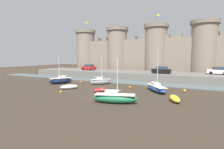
% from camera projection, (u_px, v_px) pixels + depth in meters
% --- Properties ---
extents(ground_plane, '(160.00, 160.00, 0.00)m').
position_uv_depth(ground_plane, '(106.00, 95.00, 25.25)').
color(ground_plane, '#382D23').
extents(water_channel, '(80.00, 4.50, 0.10)m').
position_uv_depth(water_channel, '(135.00, 83.00, 36.40)').
color(water_channel, slate).
rests_on(water_channel, ground).
extents(quay_road, '(62.42, 10.00, 1.70)m').
position_uv_depth(quay_road, '(145.00, 76.00, 42.76)').
color(quay_road, '#666059').
rests_on(quay_road, ground).
extents(castle, '(57.56, 7.14, 17.81)m').
position_uv_depth(castle, '(156.00, 52.00, 51.80)').
color(castle, gray).
rests_on(castle, ground).
extents(rowboat_near_channel_left, '(2.04, 2.98, 0.78)m').
position_uv_depth(rowboat_near_channel_left, '(175.00, 98.00, 21.20)').
color(rowboat_near_channel_left, yellow).
rests_on(rowboat_near_channel_left, ground).
extents(sailboat_foreground_left, '(3.26, 4.73, 5.59)m').
position_uv_depth(sailboat_foreground_left, '(61.00, 80.00, 35.30)').
color(sailboat_foreground_left, '#141E3D').
rests_on(sailboat_foreground_left, ground).
extents(sailboat_midflat_centre, '(4.56, 5.32, 6.68)m').
position_uv_depth(sailboat_midflat_centre, '(156.00, 88.00, 27.28)').
color(sailboat_midflat_centre, '#234793').
rests_on(sailboat_midflat_centre, ground).
extents(rowboat_midflat_right, '(2.61, 3.01, 0.75)m').
position_uv_depth(rowboat_midflat_right, '(69.00, 87.00, 29.59)').
color(rowboat_midflat_right, silver).
rests_on(rowboat_midflat_right, ground).
extents(rowboat_foreground_right, '(1.38, 2.92, 0.58)m').
position_uv_depth(rowboat_foreground_right, '(100.00, 90.00, 27.47)').
color(rowboat_foreground_right, red).
rests_on(rowboat_foreground_right, ground).
extents(sailboat_midflat_left, '(5.52, 2.98, 5.32)m').
position_uv_depth(sailboat_midflat_left, '(115.00, 98.00, 20.54)').
color(sailboat_midflat_left, '#1E6B47').
rests_on(sailboat_midflat_left, ground).
extents(sailboat_near_channel_right, '(3.47, 3.85, 5.82)m').
position_uv_depth(sailboat_near_channel_right, '(101.00, 81.00, 34.20)').
color(sailboat_near_channel_right, gray).
rests_on(sailboat_near_channel_right, ground).
extents(mooring_buoy_off_centre, '(0.42, 0.42, 0.42)m').
position_uv_depth(mooring_buoy_off_centre, '(81.00, 82.00, 36.21)').
color(mooring_buoy_off_centre, orange).
rests_on(mooring_buoy_off_centre, ground).
extents(mooring_buoy_near_channel, '(0.45, 0.45, 0.45)m').
position_uv_depth(mooring_buoy_near_channel, '(185.00, 91.00, 26.96)').
color(mooring_buoy_near_channel, orange).
rests_on(mooring_buoy_near_channel, ground).
extents(mooring_buoy_mid_mud, '(0.37, 0.37, 0.37)m').
position_uv_depth(mooring_buoy_mid_mud, '(61.00, 92.00, 26.28)').
color(mooring_buoy_mid_mud, orange).
rests_on(mooring_buoy_mid_mud, ground).
extents(mooring_buoy_near_shore, '(0.38, 0.38, 0.38)m').
position_uv_depth(mooring_buoy_near_shore, '(130.00, 87.00, 30.22)').
color(mooring_buoy_near_shore, orange).
rests_on(mooring_buoy_near_shore, ground).
extents(car_quay_centre_west, '(4.11, 1.90, 1.62)m').
position_uv_depth(car_quay_centre_west, '(89.00, 67.00, 49.38)').
color(car_quay_centre_west, red).
rests_on(car_quay_centre_west, quay_road).
extents(car_quay_centre_east, '(4.11, 1.90, 1.62)m').
position_uv_depth(car_quay_centre_east, '(162.00, 70.00, 39.29)').
color(car_quay_centre_east, black).
rests_on(car_quay_centre_east, quay_road).
extents(car_quay_east, '(4.11, 1.90, 1.62)m').
position_uv_depth(car_quay_east, '(218.00, 71.00, 37.33)').
color(car_quay_east, silver).
rests_on(car_quay_east, quay_road).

